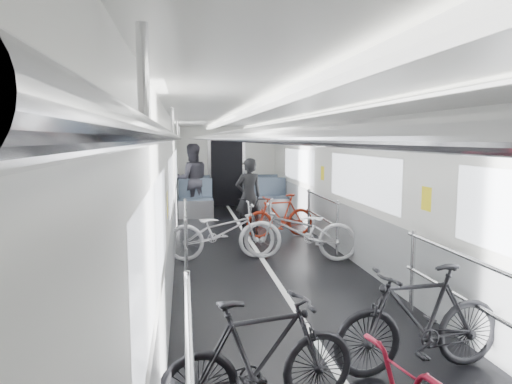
% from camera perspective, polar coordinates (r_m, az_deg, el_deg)
% --- Properties ---
extents(car_shell, '(3.02, 14.01, 2.41)m').
position_cam_1_polar(car_shell, '(8.77, -0.50, 0.70)').
color(car_shell, black).
rests_on(car_shell, ground).
extents(bike_left_mid, '(1.58, 0.72, 0.92)m').
position_cam_1_polar(bike_left_mid, '(3.52, 0.65, -20.00)').
color(bike_left_mid, black).
rests_on(bike_left_mid, floor).
extents(bike_left_far, '(1.86, 0.70, 0.96)m').
position_cam_1_polar(bike_left_far, '(7.76, -4.35, -4.92)').
color(bike_left_far, silver).
rests_on(bike_left_far, floor).
extents(bike_right_near, '(1.62, 0.56, 0.96)m').
position_cam_1_polar(bike_right_near, '(4.35, 19.79, -14.73)').
color(bike_right_near, black).
rests_on(bike_right_near, floor).
extents(bike_right_mid, '(2.03, 1.22, 1.01)m').
position_cam_1_polar(bike_right_mid, '(7.72, 5.49, -4.84)').
color(bike_right_mid, '#ADADB1').
rests_on(bike_right_mid, floor).
extents(bike_right_far, '(1.55, 0.70, 0.90)m').
position_cam_1_polar(bike_right_far, '(9.50, 3.05, -2.98)').
color(bike_right_far, maroon).
rests_on(bike_right_far, floor).
extents(bike_aisle, '(0.58, 1.61, 0.84)m').
position_cam_1_polar(bike_aisle, '(9.70, -0.91, -2.92)').
color(bike_aisle, black).
rests_on(bike_aisle, floor).
extents(person_standing, '(0.68, 0.54, 1.63)m').
position_cam_1_polar(person_standing, '(9.74, -0.94, -0.54)').
color(person_standing, black).
rests_on(person_standing, floor).
extents(person_seated, '(1.03, 0.85, 1.91)m').
position_cam_1_polar(person_seated, '(12.31, -8.02, 1.56)').
color(person_seated, '#2A2830').
rests_on(person_seated, floor).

